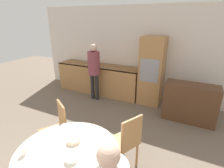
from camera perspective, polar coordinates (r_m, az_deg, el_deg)
name	(u,v)px	position (r m, az deg, el deg)	size (l,w,h in m)	color
wall_back	(143,54)	(5.13, 10.23, 9.75)	(6.97, 0.05, 2.60)	silver
kitchen_counter	(98,78)	(5.55, -4.43, 1.85)	(2.65, 0.60, 0.89)	#AD7A47
oven_unit	(152,71)	(4.81, 12.85, 4.09)	(0.60, 0.59, 1.82)	#AD7A47
sideboard	(190,103)	(4.36, 24.05, -5.61)	(1.13, 0.45, 0.88)	#51331E
dining_table	(69,165)	(2.46, -13.82, -24.35)	(1.25, 1.25, 0.74)	#51331E
chair_far_left	(58,127)	(3.15, -17.37, -13.23)	(0.55, 0.55, 0.95)	#AD7A47
chair_far_right	(127,140)	(2.74, 4.94, -17.84)	(0.54, 0.54, 0.95)	#AD7A47
person_standing	(94,66)	(4.90, -5.91, 5.77)	(0.33, 0.33, 1.60)	#262628
cup	(24,151)	(2.40, -26.76, -18.84)	(0.06, 0.06, 0.10)	white
bowl_centre	(71,160)	(2.16, -13.22, -22.88)	(0.14, 0.14, 0.04)	silver
bowl_far	(74,140)	(2.41, -12.45, -17.45)	(0.17, 0.17, 0.05)	beige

